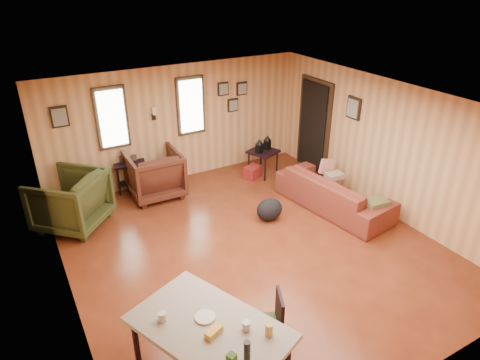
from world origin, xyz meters
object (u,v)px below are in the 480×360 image
(side_table, at_px, (263,149))
(sofa, at_px, (334,187))
(recliner_brown, at_px, (155,172))
(dining_table, at_px, (210,332))
(recliner_green, at_px, (70,198))
(end_table, at_px, (130,170))

(side_table, bearing_deg, sofa, -78.84)
(recliner_brown, relative_size, dining_table, 0.54)
(recliner_brown, height_order, recliner_green, recliner_green)
(dining_table, bearing_deg, end_table, 60.54)
(end_table, bearing_deg, dining_table, -96.89)
(side_table, bearing_deg, recliner_green, -178.50)
(recliner_brown, height_order, end_table, recliner_brown)
(recliner_brown, relative_size, recliner_green, 0.93)
(recliner_brown, xyz_separation_m, dining_table, (-0.94, -4.41, 0.24))
(recliner_brown, relative_size, side_table, 1.16)
(sofa, distance_m, end_table, 4.03)
(recliner_green, bearing_deg, dining_table, 53.10)
(recliner_brown, bearing_deg, dining_table, 79.48)
(dining_table, bearing_deg, sofa, 9.56)
(sofa, xyz_separation_m, recliner_brown, (-2.71, 2.12, 0.06))
(sofa, relative_size, recliner_brown, 2.23)
(sofa, height_order, end_table, sofa)
(sofa, bearing_deg, side_table, 3.08)
(recliner_green, distance_m, end_table, 1.55)
(sofa, xyz_separation_m, recliner_green, (-4.34, 1.77, 0.10))
(sofa, distance_m, dining_table, 4.32)
(end_table, height_order, dining_table, dining_table)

